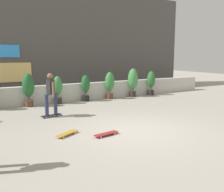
{
  "coord_description": "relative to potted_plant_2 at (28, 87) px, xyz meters",
  "views": [
    {
      "loc": [
        -4.52,
        -6.44,
        2.37
      ],
      "look_at": [
        0.0,
        1.5,
        0.9
      ],
      "focal_mm": 40.76,
      "sensor_mm": 36.0,
      "label": 1
    }
  ],
  "objects": [
    {
      "name": "potted_plant_3",
      "position": [
        1.39,
        0.0,
        -0.13
      ],
      "size": [
        0.45,
        0.45,
        1.37
      ],
      "color": "#2D2823",
      "rests_on": "ground"
    },
    {
      "name": "potted_plant_6",
      "position": [
        5.82,
        0.0,
        0.04
      ],
      "size": [
        0.57,
        0.57,
        1.62
      ],
      "color": "#2D2823",
      "rests_on": "ground"
    },
    {
      "name": "potted_plant_5",
      "position": [
        4.29,
        0.0,
        -0.06
      ],
      "size": [
        0.5,
        0.5,
        1.47
      ],
      "color": "brown",
      "rests_on": "ground"
    },
    {
      "name": "potted_plant_7",
      "position": [
        7.14,
        0.0,
        -0.09
      ],
      "size": [
        0.48,
        0.48,
        1.43
      ],
      "color": "#2D2823",
      "rests_on": "ground"
    },
    {
      "name": "potted_plant_2",
      "position": [
        0.0,
        0.0,
        0.0
      ],
      "size": [
        0.54,
        0.54,
        1.56
      ],
      "color": "brown",
      "rests_on": "ground"
    },
    {
      "name": "skateboard_aside",
      "position": [
        0.07,
        -4.98,
        -0.85
      ],
      "size": [
        0.8,
        0.56,
        0.08
      ],
      "color": "#BF8C26",
      "rests_on": "ground"
    },
    {
      "name": "skateboard_near_camera",
      "position": [
        1.06,
        -5.58,
        -0.85
      ],
      "size": [
        0.82,
        0.33,
        0.08
      ],
      "color": "maroon",
      "rests_on": "ground"
    },
    {
      "name": "ground_plane",
      "position": [
        2.13,
        -5.55,
        -0.91
      ],
      "size": [
        48.0,
        48.0,
        0.0
      ],
      "primitive_type": "plane",
      "color": "#A8A093"
    },
    {
      "name": "planter_wall",
      "position": [
        2.13,
        0.45,
        -0.46
      ],
      "size": [
        18.0,
        0.4,
        0.9
      ],
      "primitive_type": "cube",
      "color": "beige",
      "rests_on": "ground"
    },
    {
      "name": "skater_by_wall_left",
      "position": [
        0.33,
        -2.47,
        0.03
      ],
      "size": [
        0.82,
        0.56,
        1.7
      ],
      "color": "black",
      "rests_on": "ground"
    },
    {
      "name": "potted_plant_4",
      "position": [
        2.87,
        0.0,
        -0.14
      ],
      "size": [
        0.45,
        0.45,
        1.36
      ],
      "color": "black",
      "rests_on": "ground"
    },
    {
      "name": "building_backdrop",
      "position": [
        2.13,
        4.45,
        2.34
      ],
      "size": [
        20.0,
        2.08,
        6.5
      ],
      "color": "#4C4947",
      "rests_on": "ground"
    }
  ]
}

